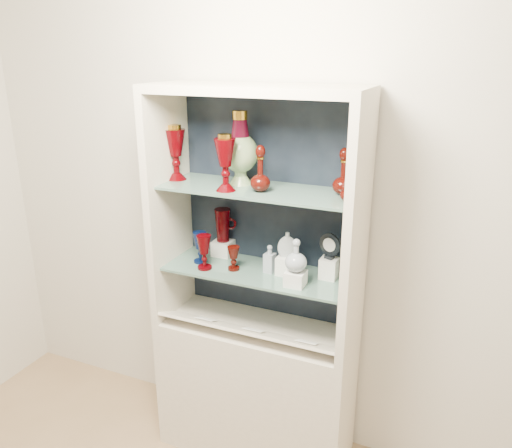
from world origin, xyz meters
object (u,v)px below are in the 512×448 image
at_px(enamel_urn, 240,148).
at_px(ruby_pitcher, 223,225).
at_px(ruby_decanter_a, 260,166).
at_px(pedestal_lamp_left, 176,152).
at_px(pedestal_lamp_right, 225,163).
at_px(cobalt_goblet, 200,247).
at_px(clear_square_bottle, 270,259).
at_px(flat_flask, 287,244).
at_px(ruby_goblet_small, 234,258).
at_px(lidded_bowl, 349,192).
at_px(clear_round_decanter, 296,256).
at_px(ruby_decanter_b, 344,170).
at_px(ruby_goblet_tall, 204,252).
at_px(cameo_medallion, 330,246).

xyz_separation_m(enamel_urn, ruby_pitcher, (-0.14, 0.07, -0.43)).
relative_size(ruby_decanter_a, ruby_pitcher, 1.36).
relative_size(pedestal_lamp_left, pedestal_lamp_right, 1.04).
bearing_deg(cobalt_goblet, pedestal_lamp_right, -20.96).
relative_size(pedestal_lamp_left, ruby_pitcher, 1.55).
distance_m(clear_square_bottle, flat_flask, 0.12).
relative_size(pedestal_lamp_right, ruby_goblet_small, 2.14).
bearing_deg(ruby_decanter_a, lidded_bowl, -0.31).
bearing_deg(pedestal_lamp_left, pedestal_lamp_right, -16.36).
xyz_separation_m(flat_flask, clear_round_decanter, (0.08, -0.10, -0.01)).
height_order(ruby_decanter_b, clear_round_decanter, ruby_decanter_b).
relative_size(pedestal_lamp_right, ruby_goblet_tall, 1.48).
bearing_deg(pedestal_lamp_right, enamel_urn, 85.89).
bearing_deg(ruby_decanter_b, cobalt_goblet, -174.29).
bearing_deg(clear_round_decanter, pedestal_lamp_right, -178.39).
bearing_deg(ruby_goblet_tall, ruby_decanter_a, 7.43).
relative_size(clear_round_decanter, cameo_medallion, 1.16).
xyz_separation_m(cobalt_goblet, flat_flask, (0.46, 0.04, 0.07)).
height_order(ruby_decanter_b, flat_flask, ruby_decanter_b).
relative_size(enamel_urn, cobalt_goblet, 2.14).
relative_size(pedestal_lamp_left, ruby_goblet_tall, 1.55).
relative_size(lidded_bowl, cameo_medallion, 0.66).
bearing_deg(clear_square_bottle, lidded_bowl, -8.12).
bearing_deg(ruby_goblet_tall, ruby_goblet_small, 18.13).
xyz_separation_m(pedestal_lamp_right, cobalt_goblet, (-0.19, 0.07, -0.47)).
bearing_deg(ruby_decanter_a, clear_square_bottle, 60.75).
xyz_separation_m(lidded_bowl, ruby_pitcher, (-0.69, 0.16, -0.30)).
bearing_deg(pedestal_lamp_left, cobalt_goblet, -9.06).
bearing_deg(cameo_medallion, ruby_decanter_b, 13.28).
bearing_deg(flat_flask, cobalt_goblet, 168.11).
height_order(pedestal_lamp_left, cobalt_goblet, pedestal_lamp_left).
xyz_separation_m(ruby_decanter_b, clear_square_bottle, (-0.33, -0.04, -0.46)).
bearing_deg(clear_round_decanter, lidded_bowl, 9.42).
bearing_deg(pedestal_lamp_left, ruby_goblet_tall, -23.94).
height_order(ruby_decanter_b, lidded_bowl, ruby_decanter_b).
relative_size(flat_flask, cameo_medallion, 0.99).
bearing_deg(cobalt_goblet, enamel_urn, 17.92).
bearing_deg(pedestal_lamp_right, cameo_medallion, 17.66).
bearing_deg(pedestal_lamp_left, ruby_pitcher, 29.74).
bearing_deg(ruby_pitcher, lidded_bowl, -32.72).
xyz_separation_m(pedestal_lamp_right, ruby_decanter_b, (0.51, 0.14, -0.02)).
xyz_separation_m(pedestal_lamp_right, flat_flask, (0.26, 0.11, -0.40)).
height_order(enamel_urn, clear_round_decanter, enamel_urn).
height_order(pedestal_lamp_right, cameo_medallion, pedestal_lamp_right).
xyz_separation_m(ruby_decanter_b, lidded_bowl, (0.05, -0.10, -0.07)).
bearing_deg(enamel_urn, clear_square_bottle, -13.02).
height_order(pedestal_lamp_right, ruby_goblet_small, pedestal_lamp_right).
relative_size(lidded_bowl, ruby_goblet_tall, 0.49).
bearing_deg(clear_square_bottle, cobalt_goblet, -176.02).
height_order(pedestal_lamp_right, ruby_decanter_a, pedestal_lamp_right).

